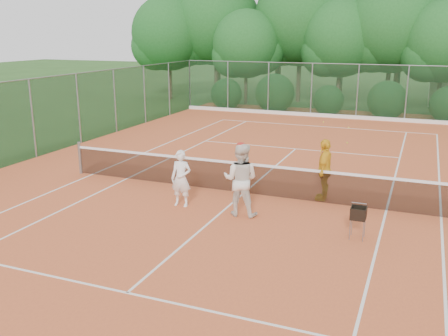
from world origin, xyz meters
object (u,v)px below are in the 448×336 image
at_px(ball_hopper, 358,214).
at_px(player_white, 181,178).
at_px(player_yellow, 324,170).
at_px(player_center_grp, 241,179).

bearing_deg(ball_hopper, player_white, -172.44).
bearing_deg(player_white, ball_hopper, -10.58).
distance_m(player_yellow, ball_hopper, 2.87).
height_order(player_yellow, ball_hopper, player_yellow).
bearing_deg(player_center_grp, player_white, 178.17).
distance_m(player_center_grp, ball_hopper, 3.15).
bearing_deg(player_yellow, ball_hopper, 26.35).
relative_size(player_yellow, ball_hopper, 2.31).
xyz_separation_m(player_center_grp, ball_hopper, (3.09, -0.47, -0.36)).
bearing_deg(player_center_grp, player_yellow, 49.06).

